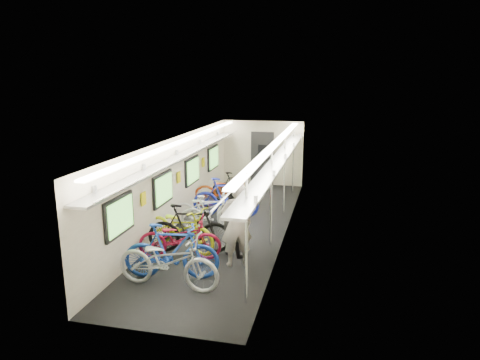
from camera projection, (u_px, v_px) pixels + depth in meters
The scene contains 14 objects.
train_car_shell at pixel (223, 162), 11.86m from camera, with size 10.00×10.00×10.00m.
bicycle_0 at pixel (168, 261), 8.09m from camera, with size 0.72×2.06×1.08m, color #B2B3B7.
bicycle_1 at pixel (171, 251), 8.46m from camera, with size 0.54×1.91×1.15m, color #1D44AE.
bicycle_2 at pixel (180, 238), 9.41m from camera, with size 0.64×1.84×0.97m, color maroon.
bicycle_3 at pixel (189, 229), 9.72m from camera, with size 0.54×1.92×1.16m, color black.
bicycle_4 at pixel (181, 228), 9.95m from camera, with size 0.70×2.00×1.05m, color yellow.
bicycle_5 at pixel (210, 212), 11.28m from camera, with size 0.44×1.56×0.94m, color silver.
bicycle_6 at pixel (206, 208), 11.64m from camera, with size 0.64×1.83×0.96m, color silver.
bicycle_7 at pixel (226, 198), 12.26m from camera, with size 0.54×1.93×1.16m, color #1D28AE.
bicycle_8 at pixel (227, 190), 13.18m from camera, with size 0.73×2.09×1.10m, color #8E320F.
bicycle_9 at pixel (237, 188), 13.69m from camera, with size 0.47×1.67×1.01m, color black.
passenger_near at pixel (236, 224), 8.97m from camera, with size 0.68×0.44×1.85m, color gray.
passenger_mid at pixel (234, 220), 9.63m from camera, with size 0.79×0.61×1.62m, color black.
backpack at pixel (244, 194), 9.94m from camera, with size 0.26×0.14×0.38m, color #9E0F10.
Camera 1 is at (2.68, -10.55, 3.90)m, focal length 32.00 mm.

